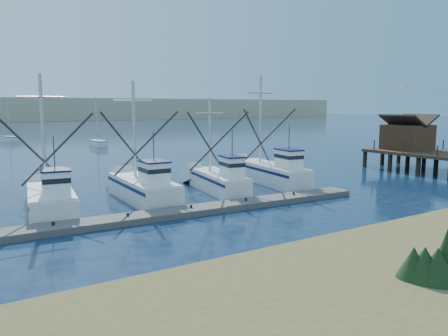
{
  "coord_description": "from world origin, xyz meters",
  "views": [
    {
      "loc": [
        -19.43,
        -16.58,
        6.58
      ],
      "look_at": [
        -3.92,
        8.0,
        2.42
      ],
      "focal_mm": 35.0,
      "sensor_mm": 36.0,
      "label": 1
    }
  ],
  "objects": [
    {
      "name": "shore_bank",
      "position": [
        -8.0,
        -10.0,
        0.8
      ],
      "size": [
        40.0,
        10.0,
        1.6
      ],
      "primitive_type": "cube",
      "color": "#4C422D",
      "rests_on": "ground"
    },
    {
      "name": "trawler_fleet",
      "position": [
        -7.74,
        11.57,
        0.94
      ],
      "size": [
        26.78,
        9.23,
        9.2
      ],
      "color": "white",
      "rests_on": "ground"
    },
    {
      "name": "ground",
      "position": [
        0.0,
        0.0,
        0.0
      ],
      "size": [
        500.0,
        500.0,
        0.0
      ],
      "primitive_type": "plane",
      "color": "#0C1A36",
      "rests_on": "ground"
    },
    {
      "name": "flying_gull",
      "position": [
        17.25,
        10.21,
        8.33
      ],
      "size": [
        1.03,
        0.19,
        0.19
      ],
      "color": "white",
      "rests_on": "ground"
    },
    {
      "name": "floating_dock",
      "position": [
        -8.16,
        6.68,
        0.18
      ],
      "size": [
        27.11,
        2.91,
        0.36
      ],
      "primitive_type": "cube",
      "rotation": [
        0.0,
        0.0,
        -0.04
      ],
      "color": "#605A56",
      "rests_on": "ground"
    },
    {
      "name": "timber_pier",
      "position": [
        21.5,
        8.46,
        2.57
      ],
      "size": [
        7.0,
        20.0,
        8.0
      ],
      "color": "black",
      "rests_on": "ground"
    },
    {
      "name": "sailboat_near",
      "position": [
        1.05,
        54.46,
        0.5
      ],
      "size": [
        1.67,
        5.21,
        8.1
      ],
      "rotation": [
        0.0,
        0.0,
        -0.01
      ],
      "color": "white",
      "rests_on": "ground"
    },
    {
      "name": "sailboat_far",
      "position": [
        -9.98,
        72.54,
        0.5
      ],
      "size": [
        3.17,
        5.02,
        8.1
      ],
      "rotation": [
        0.0,
        0.0,
        0.31
      ],
      "color": "white",
      "rests_on": "ground"
    }
  ]
}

